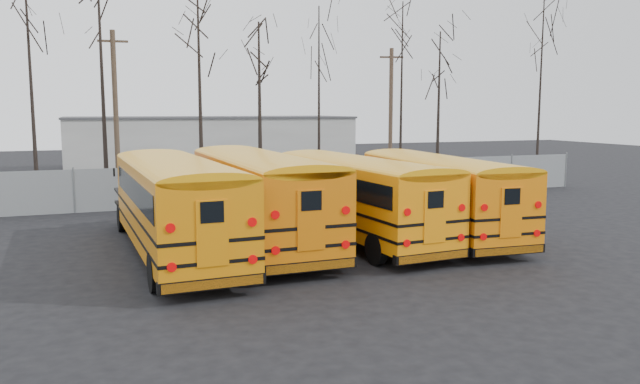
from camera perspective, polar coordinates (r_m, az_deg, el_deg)
name	(u,v)px	position (r m, az deg, el deg)	size (l,w,h in m)	color
ground	(335,256)	(20.23, 1.42, -5.88)	(120.00, 120.00, 0.00)	black
fence	(246,184)	(31.35, -6.78, 0.73)	(40.00, 0.04, 2.00)	gray
distant_building	(211,143)	(51.19, -9.96, 4.44)	(22.00, 8.00, 4.00)	beige
bus_a	(175,198)	(20.27, -13.13, -0.57)	(3.15, 11.73, 3.26)	black
bus_b	(258,190)	(21.62, -5.69, 0.16)	(2.89, 11.83, 3.30)	black
bus_c	(355,191)	(22.37, 3.25, 0.10)	(3.35, 11.16, 3.08)	black
bus_d	(436,188)	(23.74, 10.59, 0.37)	(3.17, 11.02, 3.05)	black
utility_pole_left	(116,112)	(35.75, -18.17, 6.99)	(1.59, 0.28, 8.90)	#4A3A2A
utility_pole_right	(391,113)	(41.70, 6.48, 7.17)	(1.51, 0.56, 8.65)	#4E3B2C
tree_2	(31,76)	(36.21, -24.95, 9.62)	(0.26, 0.26, 12.87)	black
tree_3	(102,83)	(34.63, -19.28, 9.35)	(0.26, 0.26, 12.06)	black
tree_4	(200,98)	(32.52, -10.92, 8.48)	(0.26, 0.26, 10.59)	black
tree_5	(260,110)	(34.47, -5.53, 7.51)	(0.26, 0.26, 9.37)	black
tree_6	(319,98)	(37.34, -0.10, 8.55)	(0.26, 0.26, 10.67)	black
tree_7	(401,94)	(39.71, 7.45, 8.85)	(0.26, 0.26, 11.26)	black
tree_8	(439,108)	(41.24, 10.78, 7.58)	(0.26, 0.26, 9.61)	black
tree_9	(540,87)	(41.51, 19.49, 9.04)	(0.26, 0.26, 12.15)	black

